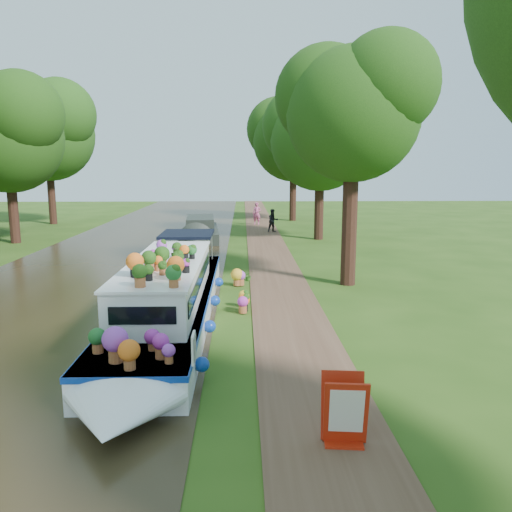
# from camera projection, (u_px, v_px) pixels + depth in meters

# --- Properties ---
(ground) EXTENTS (100.00, 100.00, 0.00)m
(ground) POSITION_uv_depth(u_px,v_px,m) (248.00, 307.00, 15.87)
(ground) COLOR #264511
(ground) RESTS_ON ground
(canal_water) EXTENTS (10.00, 100.00, 0.02)m
(canal_water) POSITION_uv_depth(u_px,v_px,m) (58.00, 308.00, 15.71)
(canal_water) COLOR black
(canal_water) RESTS_ON ground
(towpath) EXTENTS (2.20, 100.00, 0.03)m
(towpath) POSITION_uv_depth(u_px,v_px,m) (286.00, 306.00, 15.90)
(towpath) COLOR #4F3525
(towpath) RESTS_ON ground
(plant_boat) EXTENTS (2.29, 13.52, 2.23)m
(plant_boat) POSITION_uv_depth(u_px,v_px,m) (168.00, 297.00, 13.76)
(plant_boat) COLOR white
(plant_boat) RESTS_ON canal_water
(tree_near_overhang) EXTENTS (5.52, 5.28, 8.99)m
(tree_near_overhang) POSITION_uv_depth(u_px,v_px,m) (353.00, 104.00, 17.83)
(tree_near_overhang) COLOR black
(tree_near_overhang) RESTS_ON ground
(tree_near_mid) EXTENTS (6.90, 6.60, 9.40)m
(tree_near_mid) POSITION_uv_depth(u_px,v_px,m) (320.00, 132.00, 29.70)
(tree_near_mid) COLOR black
(tree_near_mid) RESTS_ON ground
(tree_near_far) EXTENTS (7.59, 7.26, 10.30)m
(tree_near_far) POSITION_uv_depth(u_px,v_px,m) (293.00, 134.00, 40.42)
(tree_near_far) COLOR black
(tree_near_far) RESTS_ON ground
(tree_far_c) EXTENTS (7.13, 6.82, 9.59)m
(tree_far_c) POSITION_uv_depth(u_px,v_px,m) (7.00, 129.00, 28.23)
(tree_far_c) COLOR black
(tree_far_c) RESTS_ON ground
(tree_far_d) EXTENTS (8.05, 7.70, 10.85)m
(tree_far_d) POSITION_uv_depth(u_px,v_px,m) (47.00, 127.00, 37.88)
(tree_far_d) COLOR black
(tree_far_d) RESTS_ON ground
(second_boat) EXTENTS (2.54, 7.33, 1.39)m
(second_boat) POSITION_uv_depth(u_px,v_px,m) (200.00, 231.00, 30.45)
(second_boat) COLOR black
(second_boat) RESTS_ON canal_water
(sandwich_board) EXTENTS (0.71, 0.61, 1.11)m
(sandwich_board) POSITION_uv_depth(u_px,v_px,m) (344.00, 413.00, 7.93)
(sandwich_board) COLOR red
(sandwich_board) RESTS_ON towpath
(pedestrian_pink) EXTENTS (0.69, 0.52, 1.70)m
(pedestrian_pink) POSITION_uv_depth(u_px,v_px,m) (257.00, 213.00, 38.30)
(pedestrian_pink) COLOR #CD548D
(pedestrian_pink) RESTS_ON towpath
(pedestrian_dark) EXTENTS (0.90, 0.79, 1.56)m
(pedestrian_dark) POSITION_uv_depth(u_px,v_px,m) (273.00, 221.00, 33.91)
(pedestrian_dark) COLOR black
(pedestrian_dark) RESTS_ON towpath
(verge_plant) EXTENTS (0.44, 0.41, 0.39)m
(verge_plant) POSITION_uv_depth(u_px,v_px,m) (249.00, 276.00, 19.52)
(verge_plant) COLOR #30641E
(verge_plant) RESTS_ON ground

